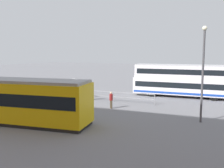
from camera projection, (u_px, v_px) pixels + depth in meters
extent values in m
plane|color=slate|center=(144.00, 95.00, 30.40)|extent=(160.00, 160.00, 0.00)
cube|color=silver|center=(184.00, 86.00, 29.20)|extent=(12.05, 3.49, 1.85)
cube|color=silver|center=(185.00, 72.00, 28.99)|extent=(11.68, 3.36, 1.52)
cube|color=black|center=(184.00, 84.00, 29.17)|extent=(11.46, 3.47, 0.64)
cube|color=black|center=(185.00, 71.00, 28.98)|extent=(11.09, 3.34, 0.60)
cube|color=#193FA5|center=(184.00, 92.00, 29.28)|extent=(11.81, 3.51, 0.24)
cube|color=#B2B2B7|center=(185.00, 65.00, 28.88)|extent=(11.68, 3.36, 0.10)
cylinder|color=black|center=(153.00, 91.00, 30.66)|extent=(1.20, 2.53, 1.00)
cylinder|color=black|center=(214.00, 95.00, 28.08)|extent=(1.20, 2.53, 1.00)
cube|color=#E5B70C|center=(11.00, 100.00, 18.60)|extent=(12.51, 4.88, 2.84)
cube|color=black|center=(11.00, 97.00, 18.56)|extent=(12.03, 4.81, 0.90)
cube|color=gray|center=(10.00, 80.00, 18.40)|extent=(12.23, 4.62, 0.20)
cube|color=black|center=(12.00, 120.00, 18.79)|extent=(12.24, 4.70, 0.25)
cylinder|color=#4C3F2D|center=(89.00, 97.00, 27.37)|extent=(0.14, 0.14, 0.79)
cylinder|color=#4C3F2D|center=(88.00, 97.00, 27.20)|extent=(0.14, 0.14, 0.79)
cylinder|color=navy|center=(89.00, 90.00, 27.20)|extent=(0.39, 0.39, 0.61)
sphere|color=beige|center=(89.00, 87.00, 27.15)|extent=(0.21, 0.21, 0.21)
cylinder|color=#4C3F2D|center=(112.00, 105.00, 23.21)|extent=(0.14, 0.14, 0.78)
cylinder|color=#4C3F2D|center=(111.00, 104.00, 23.41)|extent=(0.14, 0.14, 0.78)
cylinder|color=maroon|center=(111.00, 97.00, 23.22)|extent=(0.45, 0.45, 0.60)
sphere|color=beige|center=(111.00, 93.00, 23.17)|extent=(0.21, 0.21, 0.21)
cube|color=gray|center=(113.00, 92.00, 26.45)|extent=(8.93, 0.73, 0.06)
cube|color=gray|center=(113.00, 97.00, 26.51)|extent=(8.93, 0.73, 0.06)
cylinder|color=gray|center=(155.00, 100.00, 24.82)|extent=(0.07, 0.07, 1.05)
cylinder|color=gray|center=(113.00, 97.00, 26.51)|extent=(0.07, 0.07, 1.05)
cylinder|color=gray|center=(77.00, 94.00, 28.21)|extent=(0.07, 0.07, 1.05)
cylinder|color=slate|center=(76.00, 88.00, 28.59)|extent=(0.10, 0.10, 2.33)
cube|color=white|center=(76.00, 81.00, 28.46)|extent=(1.04, 0.16, 0.52)
cylinder|color=#4C4C51|center=(203.00, 77.00, 18.32)|extent=(0.16, 0.16, 6.82)
sphere|color=#F2EFCC|center=(205.00, 28.00, 17.87)|extent=(0.36, 0.36, 0.36)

